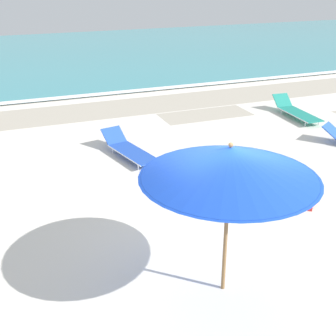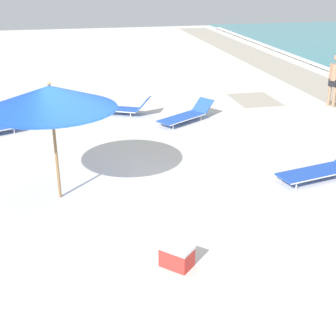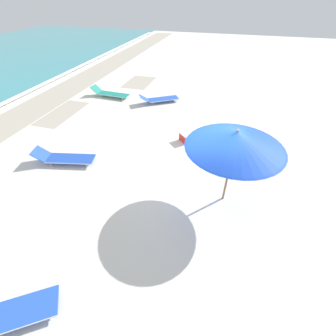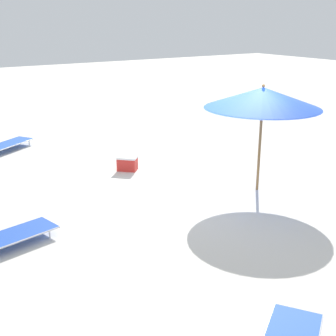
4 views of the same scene
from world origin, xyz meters
name	(u,v)px [view 3 (image 3 of 4)]	position (x,y,z in m)	size (l,w,h in m)	color
ground_plane	(193,185)	(0.00, 0.01, -0.08)	(60.00, 60.00, 0.16)	silver
beach_umbrella	(236,140)	(-0.43, -1.02, 2.12)	(2.56, 2.56, 2.42)	olive
sun_lounger_near_water_left	(64,158)	(-0.16, 4.78, 0.21)	(1.05, 2.23, 0.53)	blue
sun_lounger_near_water_right	(159,99)	(6.02, 3.06, 0.21)	(1.67, 2.13, 0.49)	blue
sun_lounger_mid_beach_pair_a	(110,93)	(6.03, 6.09, 0.21)	(0.73, 2.28, 0.54)	#1E8475
cooler_box	(185,137)	(2.47, 0.80, 0.19)	(0.60, 0.60, 0.37)	red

